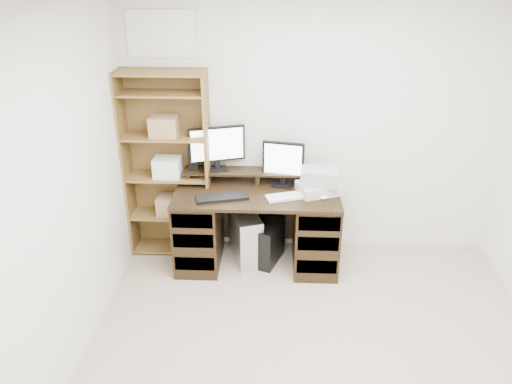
# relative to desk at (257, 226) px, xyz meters

# --- Properties ---
(room) EXTENTS (3.54, 4.04, 2.54)m
(room) POSITION_rel_desk_xyz_m (0.50, -1.64, 0.86)
(room) COLOR tan
(room) RESTS_ON ground
(desk) EXTENTS (1.50, 0.70, 0.75)m
(desk) POSITION_rel_desk_xyz_m (0.00, 0.00, 0.00)
(desk) COLOR black
(desk) RESTS_ON ground
(riser_shelf) EXTENTS (1.40, 0.22, 0.12)m
(riser_shelf) POSITION_rel_desk_xyz_m (-0.00, 0.21, 0.45)
(riser_shelf) COLOR black
(riser_shelf) RESTS_ON desk
(monitor_wide) EXTENTS (0.51, 0.20, 0.42)m
(monitor_wide) POSITION_rel_desk_xyz_m (-0.38, 0.23, 0.71)
(monitor_wide) COLOR black
(monitor_wide) RESTS_ON riser_shelf
(monitor_small) EXTENTS (0.38, 0.18, 0.42)m
(monitor_small) POSITION_rel_desk_xyz_m (0.23, 0.16, 0.59)
(monitor_small) COLOR black
(monitor_small) RESTS_ON desk
(speaker) EXTENTS (0.10, 0.10, 0.22)m
(speaker) POSITION_rel_desk_xyz_m (-0.61, 0.22, 0.59)
(speaker) COLOR black
(speaker) RESTS_ON riser_shelf
(keyboard_black) EXTENTS (0.48, 0.26, 0.03)m
(keyboard_black) POSITION_rel_desk_xyz_m (-0.30, -0.15, 0.37)
(keyboard_black) COLOR black
(keyboard_black) RESTS_ON desk
(keyboard_white) EXTENTS (0.49, 0.28, 0.02)m
(keyboard_white) POSITION_rel_desk_xyz_m (0.32, -0.09, 0.37)
(keyboard_white) COLOR silver
(keyboard_white) RESTS_ON desk
(mouse) EXTENTS (0.10, 0.08, 0.03)m
(mouse) POSITION_rel_desk_xyz_m (0.59, -0.12, 0.38)
(mouse) COLOR white
(mouse) RESTS_ON desk
(printer) EXTENTS (0.43, 0.38, 0.09)m
(printer) POSITION_rel_desk_xyz_m (0.56, 0.01, 0.41)
(printer) COLOR #B7B1A0
(printer) RESTS_ON desk
(basket) EXTENTS (0.35, 0.27, 0.14)m
(basket) POSITION_rel_desk_xyz_m (0.56, 0.01, 0.52)
(basket) COLOR #9BA0A5
(basket) RESTS_ON printer
(tower_silver) EXTENTS (0.36, 0.54, 0.50)m
(tower_silver) POSITION_rel_desk_xyz_m (-0.11, 0.06, -0.14)
(tower_silver) COLOR silver
(tower_silver) RESTS_ON ground
(tower_black) EXTENTS (0.30, 0.44, 0.40)m
(tower_black) POSITION_rel_desk_xyz_m (0.12, 0.02, -0.19)
(tower_black) COLOR black
(tower_black) RESTS_ON ground
(bookshelf) EXTENTS (0.80, 0.30, 1.80)m
(bookshelf) POSITION_rel_desk_xyz_m (-0.85, 0.21, 0.53)
(bookshelf) COLOR olive
(bookshelf) RESTS_ON ground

